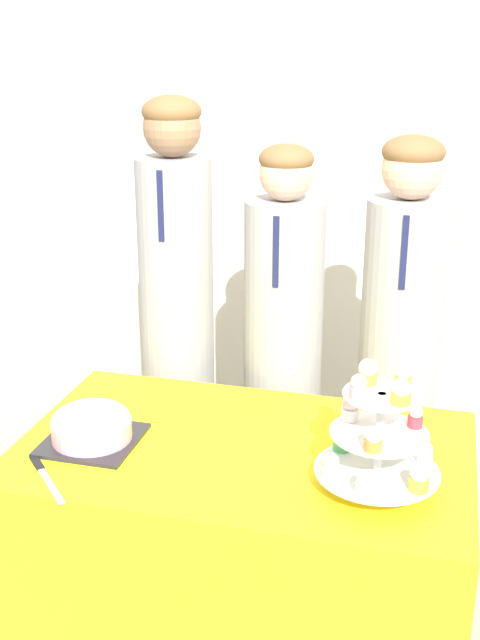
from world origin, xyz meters
TOP-DOWN VIEW (x-y plane):
  - wall_back at (0.00, 1.72)m, footprint 9.00×0.06m
  - table at (0.00, 0.37)m, footprint 1.21×0.74m
  - round_cake at (-0.41, 0.29)m, footprint 0.25×0.25m
  - cake_knife at (-0.46, 0.11)m, footprint 0.19×0.20m
  - cupcake_stand at (0.36, 0.25)m, footprint 0.31×0.31m
  - student_0 at (-0.38, 0.92)m, footprint 0.25×0.25m
  - student_1 at (-0.01, 0.92)m, footprint 0.26×0.26m
  - student_2 at (0.37, 0.92)m, footprint 0.26×0.26m

SIDE VIEW (x-z plane):
  - table at x=0.00m, z-range 0.00..0.70m
  - student_1 at x=-0.01m, z-range -0.03..1.41m
  - cake_knife at x=-0.46m, z-range 0.70..0.71m
  - student_2 at x=0.37m, z-range -0.02..1.46m
  - round_cake at x=-0.41m, z-range 0.70..0.80m
  - student_0 at x=-0.38m, z-range -0.01..1.56m
  - cupcake_stand at x=0.36m, z-range 0.69..1.00m
  - wall_back at x=0.00m, z-range 0.00..2.70m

